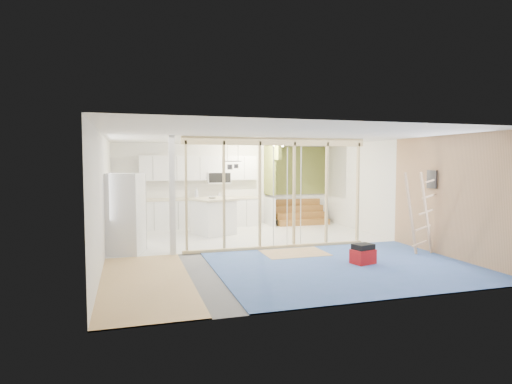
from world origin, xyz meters
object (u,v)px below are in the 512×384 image
object	(u,v)px
fridge	(124,214)
ladder	(420,213)
toolbox	(363,255)
island	(214,217)

from	to	relation	value
fridge	ladder	bearing A→B (deg)	0.49
toolbox	ladder	xyz separation A→B (m)	(1.65, 0.42, 0.72)
toolbox	island	bearing A→B (deg)	102.20
ladder	island	bearing A→B (deg)	126.36
island	fridge	bearing A→B (deg)	-162.91
island	ladder	distance (m)	5.45
fridge	island	world-z (taller)	fridge
fridge	toolbox	world-z (taller)	fridge
toolbox	ladder	world-z (taller)	ladder
toolbox	fridge	bearing A→B (deg)	137.74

